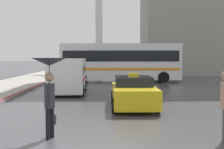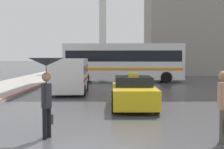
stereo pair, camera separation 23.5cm
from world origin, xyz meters
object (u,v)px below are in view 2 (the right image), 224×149
taxi (133,93)px  pedestrian_man (223,102)px  ambulance_van (69,74)px  city_bus (123,61)px  pedestrian_with_umbrella (46,75)px  monument_cross (102,7)px

taxi → pedestrian_man: bearing=108.9°
ambulance_van → city_bus: (3.62, 8.48, 0.69)m
taxi → pedestrian_with_umbrella: pedestrian_with_umbrella is taller
pedestrian_man → city_bus: bearing=-161.3°
ambulance_van → monument_cross: monument_cross is taller
ambulance_van → monument_cross: size_ratio=0.34×
city_bus → pedestrian_man: 19.81m
taxi → pedestrian_man: 5.96m
ambulance_van → pedestrian_man: ambulance_van is taller
city_bus → pedestrian_man: (1.86, -19.71, -0.79)m
city_bus → monument_cross: (-2.24, 13.88, 6.87)m
taxi → city_bus: city_bus is taller
monument_cross → ambulance_van: bearing=-93.5°
monument_cross → pedestrian_with_umbrella: bearing=-91.0°
taxi → city_bus: (0.07, 14.08, 1.22)m
city_bus → monument_cross: size_ratio=0.68×
city_bus → monument_cross: 15.65m
taxi → pedestrian_man: pedestrian_man is taller
taxi → pedestrian_man: size_ratio=2.26×
pedestrian_with_umbrella → pedestrian_man: bearing=-75.9°
taxi → city_bus: 14.14m
city_bus → taxi: bearing=2.3°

